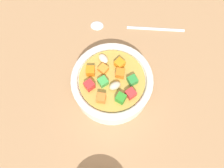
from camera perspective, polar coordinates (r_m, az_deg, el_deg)
ground_plane at (r=55.66cm, az=0.00°, el=-1.43°), size 140.00×140.00×2.00cm
soup_bowl_main at (r=51.75cm, az=-0.01°, el=0.13°), size 16.05×16.05×6.80cm
spoon at (r=61.40cm, az=2.68°, el=12.54°), size 2.59×21.81×0.97cm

